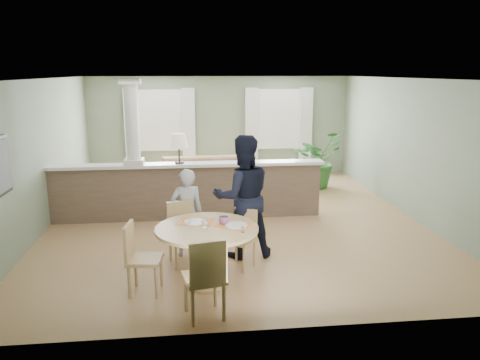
{
  "coord_description": "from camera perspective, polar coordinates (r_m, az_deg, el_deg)",
  "views": [
    {
      "loc": [
        -0.88,
        -8.67,
        2.83
      ],
      "look_at": [
        -0.02,
        -1.0,
        1.03
      ],
      "focal_mm": 35.0,
      "sensor_mm": 36.0,
      "label": 1
    }
  ],
  "objects": [
    {
      "name": "chair_near",
      "position": [
        5.47,
        -4.2,
        -11.52
      ],
      "size": [
        0.54,
        0.54,
        1.01
      ],
      "rotation": [
        0.0,
        0.0,
        3.36
      ],
      "color": "tan",
      "rests_on": "ground"
    },
    {
      "name": "chair_side",
      "position": [
        6.24,
        -12.24,
        -8.92
      ],
      "size": [
        0.48,
        0.48,
        0.94
      ],
      "rotation": [
        0.0,
        0.0,
        1.44
      ],
      "color": "tan",
      "rests_on": "ground"
    },
    {
      "name": "pony_wall",
      "position": [
        9.12,
        -6.92,
        -0.43
      ],
      "size": [
        5.32,
        0.38,
        2.7
      ],
      "color": "brown",
      "rests_on": "ground"
    },
    {
      "name": "sofa",
      "position": [
        10.94,
        -3.59,
        0.4
      ],
      "size": [
        2.93,
        1.21,
        0.85
      ],
      "primitive_type": "imported",
      "rotation": [
        0.0,
        0.0,
        0.03
      ],
      "color": "#917A4F",
      "rests_on": "ground"
    },
    {
      "name": "child_person",
      "position": [
        7.3,
        -6.49,
        -3.98
      ],
      "size": [
        0.55,
        0.41,
        1.39
      ],
      "primitive_type": "imported",
      "rotation": [
        0.0,
        0.0,
        3.3
      ],
      "color": "#9D9DA2",
      "rests_on": "ground"
    },
    {
      "name": "houseplant",
      "position": [
        11.73,
        9.35,
        2.53
      ],
      "size": [
        1.68,
        1.64,
        1.41
      ],
      "primitive_type": "imported",
      "rotation": [
        0.0,
        0.0,
        0.62
      ],
      "color": "#286327",
      "rests_on": "ground"
    },
    {
      "name": "dining_table",
      "position": [
        6.27,
        -3.97,
        -7.21
      ],
      "size": [
        1.36,
        1.36,
        0.93
      ],
      "rotation": [
        0.0,
        0.0,
        -0.26
      ],
      "color": "tan",
      "rests_on": "ground"
    },
    {
      "name": "chair_far_boy",
      "position": [
        7.1,
        -7.04,
        -6.03
      ],
      "size": [
        0.52,
        0.52,
        0.93
      ],
      "rotation": [
        0.0,
        0.0,
        0.28
      ],
      "color": "tan",
      "rests_on": "ground"
    },
    {
      "name": "room_shell",
      "position": [
        9.39,
        -1.2,
        6.9
      ],
      "size": [
        7.02,
        8.02,
        2.71
      ],
      "color": "gray",
      "rests_on": "ground"
    },
    {
      "name": "chair_far_man",
      "position": [
        6.94,
        0.28,
        -6.74
      ],
      "size": [
        0.54,
        0.54,
        0.86
      ],
      "rotation": [
        0.0,
        0.0,
        -0.64
      ],
      "color": "tan",
      "rests_on": "ground"
    },
    {
      "name": "man_person",
      "position": [
        7.17,
        0.34,
        -2.06
      ],
      "size": [
        1.0,
        0.82,
        1.91
      ],
      "primitive_type": "imported",
      "rotation": [
        0.0,
        0.0,
        3.25
      ],
      "color": "black",
      "rests_on": "ground"
    },
    {
      "name": "ground",
      "position": [
        9.16,
        -0.6,
        -4.87
      ],
      "size": [
        8.0,
        8.0,
        0.0
      ],
      "primitive_type": "plane",
      "color": "tan",
      "rests_on": "ground"
    }
  ]
}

